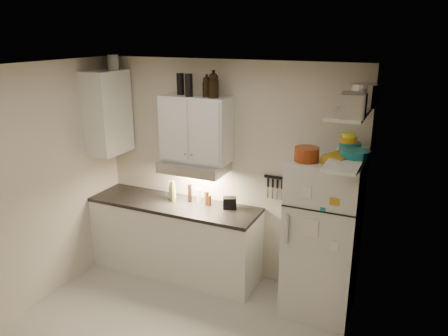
% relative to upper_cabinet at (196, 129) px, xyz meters
% --- Properties ---
extents(ceiling, '(3.20, 3.00, 0.02)m').
position_rel_upper_cabinet_xyz_m(ceiling, '(0.30, -1.33, 0.78)').
color(ceiling, silver).
rests_on(ceiling, ground).
extents(back_wall, '(3.20, 0.02, 2.60)m').
position_rel_upper_cabinet_xyz_m(back_wall, '(0.30, 0.18, -0.53)').
color(back_wall, beige).
rests_on(back_wall, ground).
extents(left_wall, '(0.02, 3.00, 2.60)m').
position_rel_upper_cabinet_xyz_m(left_wall, '(-1.31, -1.33, -0.53)').
color(left_wall, beige).
rests_on(left_wall, ground).
extents(right_wall, '(0.02, 3.00, 2.60)m').
position_rel_upper_cabinet_xyz_m(right_wall, '(1.91, -1.33, -0.53)').
color(right_wall, beige).
rests_on(right_wall, ground).
extents(base_cabinet, '(2.10, 0.60, 0.88)m').
position_rel_upper_cabinet_xyz_m(base_cabinet, '(-0.25, -0.14, -1.39)').
color(base_cabinet, white).
rests_on(base_cabinet, floor).
extents(countertop, '(2.10, 0.62, 0.04)m').
position_rel_upper_cabinet_xyz_m(countertop, '(-0.25, -0.14, -0.93)').
color(countertop, black).
rests_on(countertop, base_cabinet).
extents(upper_cabinet, '(0.80, 0.33, 0.75)m').
position_rel_upper_cabinet_xyz_m(upper_cabinet, '(0.00, 0.00, 0.00)').
color(upper_cabinet, white).
rests_on(upper_cabinet, back_wall).
extents(side_cabinet, '(0.33, 0.55, 1.00)m').
position_rel_upper_cabinet_xyz_m(side_cabinet, '(-1.14, -0.14, 0.12)').
color(side_cabinet, white).
rests_on(side_cabinet, left_wall).
extents(range_hood, '(0.76, 0.46, 0.12)m').
position_rel_upper_cabinet_xyz_m(range_hood, '(0.00, -0.06, -0.44)').
color(range_hood, silver).
rests_on(range_hood, back_wall).
extents(fridge, '(0.70, 0.68, 1.70)m').
position_rel_upper_cabinet_xyz_m(fridge, '(1.55, -0.18, -0.98)').
color(fridge, silver).
rests_on(fridge, floor).
extents(shelf_hi, '(0.30, 0.95, 0.03)m').
position_rel_upper_cabinet_xyz_m(shelf_hi, '(1.75, -0.31, 0.38)').
color(shelf_hi, white).
rests_on(shelf_hi, right_wall).
extents(shelf_lo, '(0.30, 0.95, 0.03)m').
position_rel_upper_cabinet_xyz_m(shelf_lo, '(1.75, -0.31, -0.07)').
color(shelf_lo, white).
rests_on(shelf_lo, right_wall).
extents(knife_strip, '(0.42, 0.02, 0.03)m').
position_rel_upper_cabinet_xyz_m(knife_strip, '(1.00, 0.15, -0.51)').
color(knife_strip, black).
rests_on(knife_strip, back_wall).
extents(dutch_oven, '(0.29, 0.29, 0.14)m').
position_rel_upper_cabinet_xyz_m(dutch_oven, '(1.38, -0.34, -0.06)').
color(dutch_oven, '#8D3310').
rests_on(dutch_oven, fridge).
extents(book_stack, '(0.30, 0.32, 0.09)m').
position_rel_upper_cabinet_xyz_m(book_stack, '(1.67, -0.30, -0.08)').
color(book_stack, '#C28918').
rests_on(book_stack, fridge).
extents(spice_jar, '(0.07, 0.07, 0.09)m').
position_rel_upper_cabinet_xyz_m(spice_jar, '(1.60, -0.21, -0.08)').
color(spice_jar, silver).
rests_on(spice_jar, fridge).
extents(stock_pot, '(0.35, 0.35, 0.21)m').
position_rel_upper_cabinet_xyz_m(stock_pot, '(1.83, -0.06, 0.50)').
color(stock_pot, silver).
rests_on(stock_pot, shelf_hi).
extents(tin_a, '(0.19, 0.17, 0.18)m').
position_rel_upper_cabinet_xyz_m(tin_a, '(1.77, -0.45, 0.48)').
color(tin_a, '#AAAAAD').
rests_on(tin_a, shelf_hi).
extents(tin_b, '(0.20, 0.20, 0.20)m').
position_rel_upper_cabinet_xyz_m(tin_b, '(1.81, -0.69, 0.49)').
color(tin_b, '#AAAAAD').
rests_on(tin_b, shelf_hi).
extents(bowl_teal, '(0.21, 0.21, 0.09)m').
position_rel_upper_cabinet_xyz_m(bowl_teal, '(1.73, -0.05, -0.01)').
color(bowl_teal, '#17747F').
rests_on(bowl_teal, shelf_lo).
extents(bowl_orange, '(0.17, 0.17, 0.05)m').
position_rel_upper_cabinet_xyz_m(bowl_orange, '(1.71, -0.07, 0.06)').
color(bowl_orange, '#F8A217').
rests_on(bowl_orange, bowl_teal).
extents(bowl_yellow, '(0.13, 0.13, 0.04)m').
position_rel_upper_cabinet_xyz_m(bowl_yellow, '(1.71, -0.07, 0.11)').
color(bowl_yellow, yellow).
rests_on(bowl_yellow, bowl_orange).
extents(plates, '(0.29, 0.29, 0.07)m').
position_rel_upper_cabinet_xyz_m(plates, '(1.81, -0.28, -0.02)').
color(plates, '#17747F').
rests_on(plates, shelf_lo).
extents(growler_a, '(0.11, 0.11, 0.23)m').
position_rel_upper_cabinet_xyz_m(growler_a, '(0.15, -0.02, 0.49)').
color(growler_a, black).
rests_on(growler_a, upper_cabinet).
extents(growler_b, '(0.12, 0.12, 0.27)m').
position_rel_upper_cabinet_xyz_m(growler_b, '(0.25, -0.05, 0.51)').
color(growler_b, black).
rests_on(growler_b, upper_cabinet).
extents(thermos_a, '(0.11, 0.11, 0.25)m').
position_rel_upper_cabinet_xyz_m(thermos_a, '(-0.04, -0.07, 0.50)').
color(thermos_a, black).
rests_on(thermos_a, upper_cabinet).
extents(thermos_b, '(0.08, 0.08, 0.24)m').
position_rel_upper_cabinet_xyz_m(thermos_b, '(-0.20, 0.01, 0.50)').
color(thermos_b, black).
rests_on(thermos_b, upper_cabinet).
extents(side_jar, '(0.17, 0.17, 0.18)m').
position_rel_upper_cabinet_xyz_m(side_jar, '(-1.09, -0.02, 0.71)').
color(side_jar, silver).
rests_on(side_jar, side_cabinet).
extents(soap_bottle, '(0.13, 0.13, 0.27)m').
position_rel_upper_cabinet_xyz_m(soap_bottle, '(-0.33, -0.03, -0.77)').
color(soap_bottle, white).
rests_on(soap_bottle, countertop).
extents(pepper_mill, '(0.07, 0.07, 0.17)m').
position_rel_upper_cabinet_xyz_m(pepper_mill, '(0.14, -0.03, -0.82)').
color(pepper_mill, brown).
rests_on(pepper_mill, countertop).
extents(oil_bottle, '(0.06, 0.06, 0.27)m').
position_rel_upper_cabinet_xyz_m(oil_bottle, '(-0.28, -0.10, -0.77)').
color(oil_bottle, olive).
rests_on(oil_bottle, countertop).
extents(vinegar_bottle, '(0.05, 0.05, 0.22)m').
position_rel_upper_cabinet_xyz_m(vinegar_bottle, '(-0.09, -0.02, -0.79)').
color(vinegar_bottle, black).
rests_on(vinegar_bottle, countertop).
extents(clear_bottle, '(0.07, 0.07, 0.17)m').
position_rel_upper_cabinet_xyz_m(clear_bottle, '(0.02, 0.01, -0.82)').
color(clear_bottle, silver).
rests_on(clear_bottle, countertop).
extents(red_jar, '(0.08, 0.08, 0.12)m').
position_rel_upper_cabinet_xyz_m(red_jar, '(0.16, -0.01, -0.84)').
color(red_jar, '#8D3310').
rests_on(red_jar, countertop).
extents(caddy, '(0.19, 0.16, 0.13)m').
position_rel_upper_cabinet_xyz_m(caddy, '(0.43, -0.00, -0.84)').
color(caddy, black).
rests_on(caddy, countertop).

